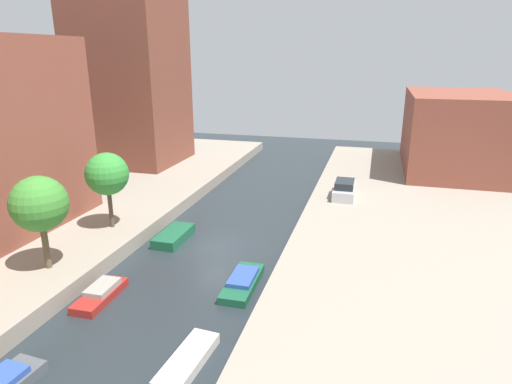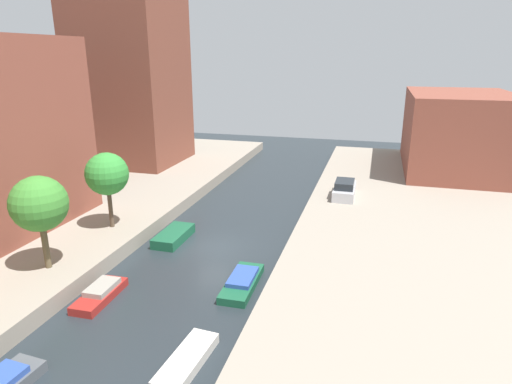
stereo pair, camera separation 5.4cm
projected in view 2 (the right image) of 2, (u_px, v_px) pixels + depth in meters
The scene contains 12 objects.
ground_plane at pixel (215, 248), 29.99m from camera, with size 84.00×84.00×0.00m, color #232B30.
quay_left at pixel (31, 220), 33.66m from camera, with size 20.00×64.00×1.00m, color gray.
quay_right at pixel (453, 268), 26.02m from camera, with size 20.00×64.00×1.00m, color gray.
apartment_tower_far at pixel (129, 60), 46.71m from camera, with size 10.00×9.63×21.90m, color brown.
low_block_right at pixel (457, 132), 45.30m from camera, with size 10.00×15.46×7.90m, color brown.
street_tree_1 at pixel (39, 204), 23.96m from camera, with size 3.08×3.08×5.37m.
street_tree_2 at pixel (107, 174), 29.84m from camera, with size 2.91×2.91×5.30m.
parked_car at pixel (345, 189), 37.35m from camera, with size 1.74×4.27×1.46m.
moored_boat_left_2 at pixel (100, 294), 23.65m from camera, with size 1.47×3.63×0.74m.
moored_boat_left_3 at pixel (174, 236), 31.06m from camera, with size 1.70×3.77×0.67m.
moored_boat_right_1 at pixel (187, 361), 18.59m from camera, with size 1.56×3.88×0.48m.
moored_boat_right_2 at pixel (242, 282), 24.90m from camera, with size 1.63×4.41×0.69m.
Camera 2 is at (10.03, -25.71, 12.65)m, focal length 30.86 mm.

